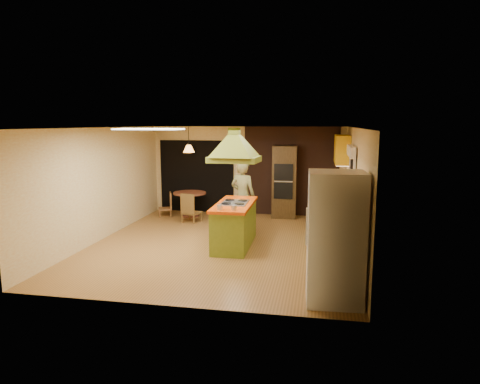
% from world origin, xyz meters
% --- Properties ---
extents(ground, '(6.50, 6.50, 0.00)m').
position_xyz_m(ground, '(0.00, 0.00, 0.00)').
color(ground, olive).
rests_on(ground, ground).
extents(room_walls, '(5.50, 6.50, 6.50)m').
position_xyz_m(room_walls, '(0.00, 0.00, 1.25)').
color(room_walls, beige).
rests_on(room_walls, ground).
extents(ceiling_plane, '(6.50, 6.50, 0.00)m').
position_xyz_m(ceiling_plane, '(0.00, 0.00, 2.50)').
color(ceiling_plane, silver).
rests_on(ceiling_plane, room_walls).
extents(brick_panel, '(2.64, 0.03, 2.50)m').
position_xyz_m(brick_panel, '(1.25, 3.23, 1.25)').
color(brick_panel, '#381E14').
rests_on(brick_panel, ground).
extents(nook_opening, '(2.20, 0.03, 2.10)m').
position_xyz_m(nook_opening, '(-1.50, 3.23, 1.05)').
color(nook_opening, black).
rests_on(nook_opening, ground).
extents(right_counter, '(0.62, 3.05, 0.92)m').
position_xyz_m(right_counter, '(2.45, 0.60, 0.46)').
color(right_counter, olive).
rests_on(right_counter, ground).
extents(upper_cabinets, '(0.34, 1.40, 0.70)m').
position_xyz_m(upper_cabinets, '(2.57, 2.20, 1.95)').
color(upper_cabinets, yellow).
rests_on(upper_cabinets, room_walls).
extents(window_right, '(0.12, 1.35, 1.06)m').
position_xyz_m(window_right, '(2.70, 0.40, 1.77)').
color(window_right, black).
rests_on(window_right, room_walls).
extents(fluor_panel, '(1.20, 0.60, 0.03)m').
position_xyz_m(fluor_panel, '(-1.10, -1.20, 2.48)').
color(fluor_panel, white).
rests_on(fluor_panel, ceiling_plane).
extents(kitchen_island, '(0.77, 1.86, 0.94)m').
position_xyz_m(kitchen_island, '(0.29, -0.07, 0.47)').
color(kitchen_island, olive).
rests_on(kitchen_island, ground).
extents(range_hood, '(1.06, 0.80, 0.79)m').
position_xyz_m(range_hood, '(0.29, -0.07, 2.25)').
color(range_hood, '#5D6519').
rests_on(range_hood, ceiling_plane).
extents(man, '(0.72, 0.57, 1.72)m').
position_xyz_m(man, '(0.24, 1.21, 0.86)').
color(man, brown).
rests_on(man, ground).
extents(refrigerator, '(0.83, 0.79, 1.92)m').
position_xyz_m(refrigerator, '(2.29, -2.64, 0.96)').
color(refrigerator, silver).
rests_on(refrigerator, ground).
extents(wall_oven, '(0.68, 0.63, 1.98)m').
position_xyz_m(wall_oven, '(1.09, 2.95, 0.99)').
color(wall_oven, '#4D3618').
rests_on(wall_oven, ground).
extents(dining_table, '(0.91, 0.91, 0.69)m').
position_xyz_m(dining_table, '(-1.51, 2.54, 0.48)').
color(dining_table, brown).
rests_on(dining_table, ground).
extents(chair_left, '(0.47, 0.47, 0.67)m').
position_xyz_m(chair_left, '(-2.21, 2.44, 0.33)').
color(chair_left, brown).
rests_on(chair_left, ground).
extents(chair_near, '(0.53, 0.53, 0.78)m').
position_xyz_m(chair_near, '(-1.26, 1.89, 0.39)').
color(chair_near, brown).
rests_on(chair_near, ground).
extents(pendant_lamp, '(0.36, 0.36, 0.20)m').
position_xyz_m(pendant_lamp, '(-1.51, 2.54, 1.90)').
color(pendant_lamp, '#FF9E3F').
rests_on(pendant_lamp, ceiling_plane).
extents(canister_large, '(0.15, 0.15, 0.22)m').
position_xyz_m(canister_large, '(2.40, 1.32, 1.03)').
color(canister_large, '#FFF2CD').
rests_on(canister_large, right_counter).
extents(canister_medium, '(0.17, 0.17, 0.18)m').
position_xyz_m(canister_medium, '(2.40, 1.63, 1.01)').
color(canister_medium, beige).
rests_on(canister_medium, right_counter).
extents(canister_small, '(0.12, 0.12, 0.15)m').
position_xyz_m(canister_small, '(2.40, 1.17, 1.00)').
color(canister_small, beige).
rests_on(canister_small, right_counter).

